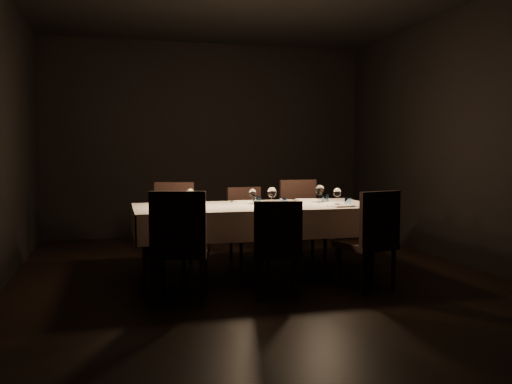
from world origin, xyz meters
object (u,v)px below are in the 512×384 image
object	(u,v)px
chair_far_left	(172,220)
chair_near_left	(180,242)
chair_near_center	(277,244)
chair_near_right	(371,236)
dining_table	(256,212)
chair_far_right	(301,216)
chair_far_center	(247,220)

from	to	relation	value
chair_far_left	chair_near_left	bearing A→B (deg)	-74.13
chair_near_center	chair_near_right	world-z (taller)	chair_near_right
chair_far_left	dining_table	bearing A→B (deg)	-24.40
chair_far_left	chair_far_right	bearing A→B (deg)	18.82
chair_near_center	chair_far_center	world-z (taller)	same
chair_near_center	chair_near_right	distance (m)	0.94
dining_table	chair_far_center	bearing A→B (deg)	82.86
chair_far_center	chair_near_center	bearing A→B (deg)	-102.01
chair_near_right	chair_far_center	xyz separation A→B (m)	(-0.81, 1.66, -0.03)
chair_far_left	chair_far_center	bearing A→B (deg)	23.64
chair_near_right	chair_near_left	bearing A→B (deg)	-15.87
chair_far_left	chair_far_right	xyz separation A→B (m)	(1.57, -0.01, 0.00)
dining_table	chair_near_right	world-z (taller)	chair_near_right
chair_far_left	chair_far_center	distance (m)	0.91
chair_near_left	chair_far_left	size ratio (longest dim) A/B	1.03
chair_near_center	chair_far_right	bearing A→B (deg)	-103.06
chair_near_left	chair_near_center	distance (m)	0.87
chair_near_right	chair_far_right	xyz separation A→B (m)	(-0.14, 1.58, 0.01)
dining_table	chair_far_left	bearing A→B (deg)	136.25
dining_table	chair_far_center	world-z (taller)	chair_far_center
dining_table	chair_near_left	world-z (taller)	chair_near_left
dining_table	chair_far_right	xyz separation A→B (m)	(0.77, 0.75, -0.15)
chair_near_left	chair_far_center	world-z (taller)	chair_near_left
chair_near_center	chair_far_center	xyz separation A→B (m)	(0.13, 1.68, 0.00)
dining_table	chair_near_left	distance (m)	1.21
chair_near_center	chair_far_center	distance (m)	1.69
chair_near_right	chair_far_left	world-z (taller)	chair_far_left
chair_near_left	chair_near_center	size ratio (longest dim) A/B	1.12
chair_near_left	chair_far_left	world-z (taller)	chair_near_left
dining_table	chair_far_center	xyz separation A→B (m)	(0.10, 0.83, -0.19)
chair_far_center	chair_far_right	size ratio (longest dim) A/B	0.91
dining_table	chair_near_center	bearing A→B (deg)	-91.66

